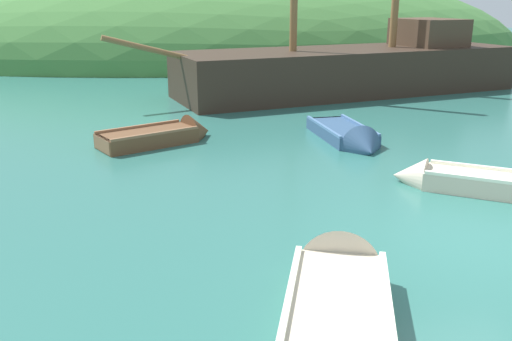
% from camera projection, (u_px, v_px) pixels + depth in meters
% --- Properties ---
extents(ground_plane, '(120.00, 120.00, 0.00)m').
position_uv_depth(ground_plane, '(477.00, 240.00, 8.89)').
color(ground_plane, '#2D6B60').
extents(shore_hill, '(43.48, 23.49, 11.53)m').
position_uv_depth(shore_hill, '(206.00, 53.00, 37.92)').
color(shore_hill, '#477F3D').
rests_on(shore_hill, ground).
extents(sailing_ship, '(16.39, 7.79, 11.01)m').
position_uv_depth(sailing_ship, '(351.00, 77.00, 22.33)').
color(sailing_ship, '#38281E').
rests_on(sailing_ship, ground).
extents(rowboat_outer_left, '(2.15, 4.02, 1.15)m').
position_uv_depth(rowboat_outer_left, '(338.00, 304.00, 6.76)').
color(rowboat_outer_left, beige).
rests_on(rowboat_outer_left, ground).
extents(rowboat_outer_right, '(1.53, 3.44, 1.09)m').
position_uv_depth(rowboat_outer_right, '(349.00, 139.00, 14.78)').
color(rowboat_outer_right, '#335175').
rests_on(rowboat_outer_right, ground).
extents(rowboat_portside, '(3.24, 2.52, 1.05)m').
position_uv_depth(rowboat_portside, '(164.00, 137.00, 14.79)').
color(rowboat_portside, brown).
rests_on(rowboat_portside, ground).
extents(rowboat_center, '(3.31, 2.45, 0.87)m').
position_uv_depth(rowboat_center, '(470.00, 184.00, 11.12)').
color(rowboat_center, beige).
rests_on(rowboat_center, ground).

